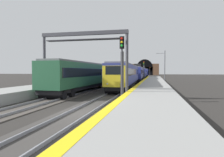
# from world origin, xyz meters

# --- Properties ---
(ground_plane) EXTENTS (320.00, 320.00, 0.00)m
(ground_plane) POSITION_xyz_m (0.00, 0.00, 0.00)
(ground_plane) COLOR #282623
(platform_right) EXTENTS (112.00, 4.19, 0.93)m
(platform_right) POSITION_xyz_m (0.00, -4.26, 0.47)
(platform_right) COLOR gray
(platform_right) RESTS_ON ground_plane
(platform_right_edge_strip) EXTENTS (112.00, 0.50, 0.01)m
(platform_right_edge_strip) POSITION_xyz_m (0.00, -2.41, 0.94)
(platform_right_edge_strip) COLOR yellow
(platform_right_edge_strip) RESTS_ON platform_right
(track_main_line) EXTENTS (160.00, 3.05, 0.21)m
(track_main_line) POSITION_xyz_m (0.00, 0.00, 0.04)
(track_main_line) COLOR #383533
(track_main_line) RESTS_ON ground_plane
(track_adjacent_line) EXTENTS (160.00, 3.02, 0.21)m
(track_adjacent_line) POSITION_xyz_m (0.00, 4.76, 0.04)
(track_adjacent_line) COLOR #423D38
(track_adjacent_line) RESTS_ON ground_plane
(train_main_approaching) EXTENTS (85.18, 3.28, 4.69)m
(train_main_approaching) POSITION_xyz_m (51.33, -0.00, 2.18)
(train_main_approaching) COLOR navy
(train_main_approaching) RESTS_ON ground_plane
(train_adjacent_platform) EXTENTS (40.70, 3.33, 3.87)m
(train_adjacent_platform) POSITION_xyz_m (24.41, 4.76, 2.22)
(train_adjacent_platform) COLOR #235638
(train_adjacent_platform) RESTS_ON ground_plane
(railway_signal_near) EXTENTS (0.39, 0.38, 5.69)m
(railway_signal_near) POSITION_xyz_m (4.95, -1.78, 3.42)
(railway_signal_near) COLOR #38383D
(railway_signal_near) RESTS_ON ground_plane
(railway_signal_mid) EXTENTS (0.39, 0.38, 5.35)m
(railway_signal_mid) POSITION_xyz_m (38.80, -1.78, 3.23)
(railway_signal_mid) COLOR #4C4C54
(railway_signal_mid) RESTS_ON ground_plane
(railway_signal_far) EXTENTS (0.39, 0.38, 5.02)m
(railway_signal_far) POSITION_xyz_m (98.25, -1.78, 2.95)
(railway_signal_far) COLOR #38383D
(railway_signal_far) RESTS_ON ground_plane
(overhead_signal_gantry) EXTENTS (0.70, 8.96, 6.62)m
(overhead_signal_gantry) POSITION_xyz_m (6.69, 2.38, 5.06)
(overhead_signal_gantry) COLOR #3F3F47
(overhead_signal_gantry) RESTS_ON ground_plane
(tunnel_portal) EXTENTS (3.11, 19.46, 10.95)m
(tunnel_portal) POSITION_xyz_m (125.72, 2.38, 3.96)
(tunnel_portal) COLOR brown
(tunnel_portal) RESTS_ON ground_plane
(catenary_mast_near) EXTENTS (0.22, 1.99, 7.40)m
(catenary_mast_near) POSITION_xyz_m (34.18, -6.72, 3.80)
(catenary_mast_near) COLOR #595B60
(catenary_mast_near) RESTS_ON ground_plane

